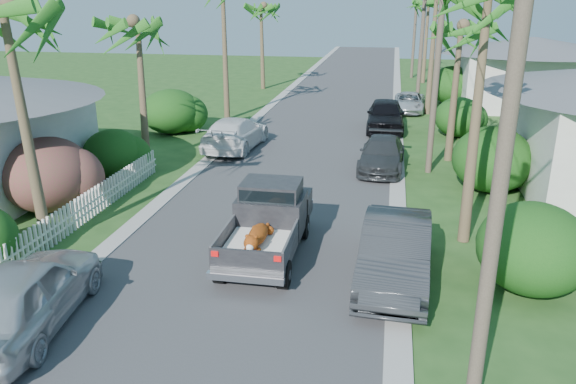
% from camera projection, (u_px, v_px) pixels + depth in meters
% --- Properties ---
extents(ground, '(120.00, 120.00, 0.00)m').
position_uv_depth(ground, '(211.00, 322.00, 13.08)').
color(ground, '#254B1C').
rests_on(ground, ground).
extents(road, '(8.00, 100.00, 0.02)m').
position_uv_depth(road, '(330.00, 113.00, 36.29)').
color(road, '#38383A').
rests_on(road, ground).
extents(curb_left, '(0.60, 100.00, 0.06)m').
position_uv_depth(curb_left, '(265.00, 111.00, 37.01)').
color(curb_left, '#A5A39E').
rests_on(curb_left, ground).
extents(curb_right, '(0.60, 100.00, 0.06)m').
position_uv_depth(curb_right, '(397.00, 115.00, 35.55)').
color(curb_right, '#A5A39E').
rests_on(curb_right, ground).
extents(pickup_truck, '(1.98, 5.12, 2.06)m').
position_uv_depth(pickup_truck, '(270.00, 218.00, 16.48)').
color(pickup_truck, black).
rests_on(pickup_truck, ground).
extents(parked_car_rn, '(2.00, 5.10, 1.65)m').
position_uv_depth(parked_car_rn, '(395.00, 252.00, 14.71)').
color(parked_car_rn, '#2F3134').
rests_on(parked_car_rn, ground).
extents(parked_car_rm, '(2.07, 4.66, 1.33)m').
position_uv_depth(parked_car_rm, '(382.00, 154.00, 24.42)').
color(parked_car_rm, '#303335').
rests_on(parked_car_rm, ground).
extents(parked_car_rf, '(2.09, 5.07, 1.72)m').
position_uv_depth(parked_car_rf, '(386.00, 115.00, 31.43)').
color(parked_car_rf, black).
rests_on(parked_car_rf, ground).
extents(parked_car_rd, '(2.29, 4.45, 1.20)m').
position_uv_depth(parked_car_rd, '(409.00, 102.00, 36.64)').
color(parked_car_rd, silver).
rests_on(parked_car_rd, ground).
extents(parked_car_ln, '(2.59, 5.17, 1.69)m').
position_uv_depth(parked_car_ln, '(24.00, 295.00, 12.57)').
color(parked_car_ln, '#B8BBC0').
rests_on(parked_car_ln, ground).
extents(parked_car_lf, '(2.55, 5.51, 1.56)m').
position_uv_depth(parked_car_lf, '(235.00, 134.00, 27.60)').
color(parked_car_lf, white).
rests_on(parked_car_lf, ground).
extents(palm_l_a, '(4.40, 4.40, 8.20)m').
position_uv_depth(palm_l_a, '(6.00, 6.00, 14.63)').
color(palm_l_a, brown).
rests_on(palm_l_a, ground).
extents(palm_l_b, '(4.40, 4.40, 7.40)m').
position_uv_depth(palm_l_b, '(136.00, 22.00, 23.35)').
color(palm_l_b, brown).
rests_on(palm_l_b, ground).
extents(palm_l_d, '(4.40, 4.40, 7.70)m').
position_uv_depth(palm_l_d, '(261.00, 6.00, 43.62)').
color(palm_l_d, brown).
rests_on(palm_l_d, ground).
extents(palm_r_b, '(4.40, 4.40, 7.20)m').
position_uv_depth(palm_r_b, '(461.00, 26.00, 23.92)').
color(palm_r_b, brown).
rests_on(palm_r_b, ground).
extents(palm_r_d, '(4.40, 4.40, 8.00)m').
position_uv_depth(palm_r_d, '(429.00, 1.00, 46.88)').
color(palm_r_d, brown).
rests_on(palm_r_d, ground).
extents(shrub_l_b, '(3.00, 3.30, 2.60)m').
position_uv_depth(shrub_l_b, '(48.00, 174.00, 19.55)').
color(shrub_l_b, '#A01646').
rests_on(shrub_l_b, ground).
extents(shrub_l_c, '(2.40, 2.64, 2.00)m').
position_uv_depth(shrub_l_c, '(113.00, 153.00, 23.29)').
color(shrub_l_c, '#134012').
rests_on(shrub_l_c, ground).
extents(shrub_l_d, '(3.20, 3.52, 2.40)m').
position_uv_depth(shrub_l_d, '(171.00, 111.00, 30.76)').
color(shrub_l_d, '#134012').
rests_on(shrub_l_d, ground).
extents(shrub_r_a, '(2.80, 3.08, 2.30)m').
position_uv_depth(shrub_r_a, '(533.00, 248.00, 14.19)').
color(shrub_r_a, '#134012').
rests_on(shrub_r_a, ground).
extents(shrub_r_b, '(3.00, 3.30, 2.50)m').
position_uv_depth(shrub_r_b, '(492.00, 159.00, 21.55)').
color(shrub_r_b, '#134012').
rests_on(shrub_r_b, ground).
extents(shrub_r_c, '(2.60, 2.86, 2.10)m').
position_uv_depth(shrub_r_c, '(459.00, 117.00, 30.03)').
color(shrub_r_c, '#134012').
rests_on(shrub_r_c, ground).
extents(shrub_r_d, '(3.20, 3.52, 2.60)m').
position_uv_depth(shrub_r_d, '(452.00, 85.00, 39.14)').
color(shrub_r_d, '#134012').
rests_on(shrub_r_d, ground).
extents(picket_fence, '(0.10, 11.00, 1.00)m').
position_uv_depth(picket_fence, '(91.00, 204.00, 19.04)').
color(picket_fence, white).
rests_on(picket_fence, ground).
extents(house_right_far, '(9.00, 8.00, 4.60)m').
position_uv_depth(house_right_far, '(529.00, 75.00, 38.02)').
color(house_right_far, silver).
rests_on(house_right_far, ground).
extents(utility_pole_a, '(1.60, 0.26, 9.00)m').
position_uv_depth(utility_pole_a, '(502.00, 171.00, 8.75)').
color(utility_pole_a, brown).
rests_on(utility_pole_a, ground).
extents(utility_pole_b, '(1.60, 0.26, 9.00)m').
position_uv_depth(utility_pole_b, '(437.00, 63.00, 22.68)').
color(utility_pole_b, brown).
rests_on(utility_pole_b, ground).
extents(utility_pole_c, '(1.60, 0.26, 9.00)m').
position_uv_depth(utility_pole_c, '(422.00, 38.00, 36.60)').
color(utility_pole_c, brown).
rests_on(utility_pole_c, ground).
extents(utility_pole_d, '(1.60, 0.26, 9.00)m').
position_uv_depth(utility_pole_d, '(415.00, 26.00, 50.53)').
color(utility_pole_d, brown).
rests_on(utility_pole_d, ground).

